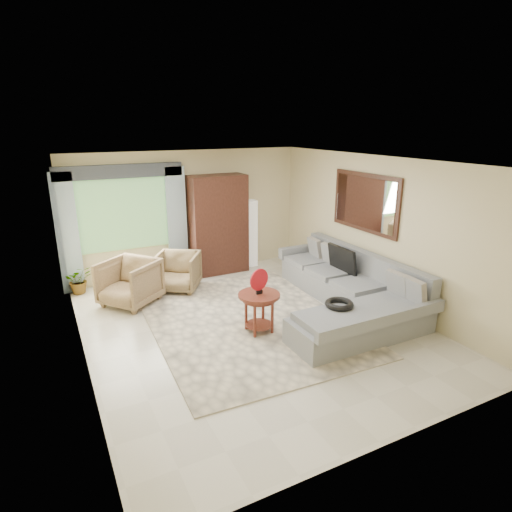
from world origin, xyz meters
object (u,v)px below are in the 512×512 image
sectional_sofa (348,294)px  armchair_right (177,272)px  armoire (218,225)px  coffee_table (259,312)px  potted_plant (79,280)px  floor_lamp (250,233)px  armchair_left (129,282)px  tv_screen (342,259)px

sectional_sofa → armchair_right: size_ratio=4.27×
sectional_sofa → armoire: size_ratio=1.65×
coffee_table → armchair_right: 2.38m
potted_plant → floor_lamp: bearing=0.3°
floor_lamp → coffee_table: bearing=-114.0°
armchair_right → floor_lamp: bearing=53.2°
coffee_table → sectional_sofa: bearing=1.7°
armchair_left → armoire: (2.10, 0.93, 0.64)m
sectional_sofa → floor_lamp: size_ratio=2.31×
coffee_table → armchair_right: bearing=104.3°
tv_screen → coffee_table: bearing=-163.4°
armchair_right → potted_plant: bearing=-168.6°
coffee_table → floor_lamp: (1.34, 3.01, 0.41)m
potted_plant → armoire: armoire is taller
tv_screen → potted_plant: 4.99m
sectional_sofa → coffee_table: 1.78m
armchair_left → floor_lamp: bearing=70.1°
coffee_table → potted_plant: size_ratio=1.19×
tv_screen → floor_lamp: (-0.70, 2.40, 0.03)m
coffee_table → armoire: 3.08m
potted_plant → armoire: bearing=-0.8°
armchair_left → coffee_table: bearing=-1.2°
sectional_sofa → tv_screen: (0.27, 0.56, 0.44)m
coffee_table → armchair_left: armchair_left is taller
potted_plant → armchair_right: bearing=-21.7°
armchair_left → armchair_right: size_ratio=1.11×
armchair_left → armchair_right: (0.97, 0.28, -0.04)m
armchair_right → floor_lamp: size_ratio=0.54×
potted_plant → armoire: size_ratio=0.26×
coffee_table → armchair_left: 2.55m
tv_screen → armchair_left: tv_screen is taller
armchair_right → armoire: 1.47m
sectional_sofa → tv_screen: tv_screen is taller
armchair_left → armchair_right: 1.01m
armoire → tv_screen: bearing=-57.3°
potted_plant → floor_lamp: floor_lamp is taller
tv_screen → floor_lamp: bearing=106.3°
tv_screen → armchair_right: (-2.63, 1.69, -0.35)m
potted_plant → floor_lamp: size_ratio=0.36×
sectional_sofa → armchair_left: 3.87m
potted_plant → armchair_left: bearing=-51.9°
sectional_sofa → armchair_left: bearing=149.5°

